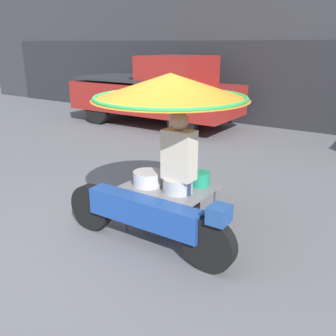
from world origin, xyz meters
The scene contains 5 objects.
ground_plane centered at (0.00, 0.00, 0.00)m, with size 36.00×36.00×0.00m, color slate.
shopfront_building centered at (0.00, 8.49, 2.22)m, with size 28.00×2.06×4.48m.
vendor_motorcycle_cart centered at (0.31, 0.51, 1.52)m, with size 2.32×1.87×2.00m.
vendor_person centered at (0.52, 0.44, 0.89)m, with size 0.38×0.22×1.60m.
pickup_truck centered at (-3.62, 5.87, 0.98)m, with size 5.00×1.97×2.00m.
Camera 1 is at (2.74, -3.10, 2.32)m, focal length 40.00 mm.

